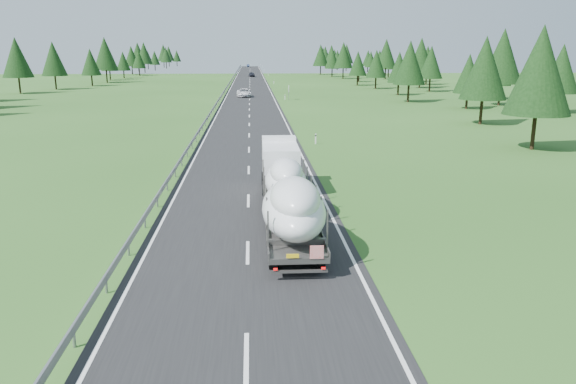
{
  "coord_description": "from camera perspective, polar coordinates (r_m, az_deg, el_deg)",
  "views": [
    {
      "loc": [
        0.26,
        -24.01,
        8.92
      ],
      "look_at": [
        2.09,
        3.95,
        1.81
      ],
      "focal_mm": 35.0,
      "sensor_mm": 36.0,
      "label": 1
    }
  ],
  "objects": [
    {
      "name": "marker_posts",
      "position": [
        179.32,
        -1.78,
        11.55
      ],
      "size": [
        0.13,
        350.08,
        1.0
      ],
      "color": "silver",
      "rests_on": "ground"
    },
    {
      "name": "ground",
      "position": [
        25.62,
        -4.12,
        -6.17
      ],
      "size": [
        400.0,
        400.0,
        0.0
      ],
      "primitive_type": "plane",
      "color": "#27521B",
      "rests_on": "ground"
    },
    {
      "name": "guardrail",
      "position": [
        124.36,
        -6.4,
        10.31
      ],
      "size": [
        0.1,
        400.0,
        0.76
      ],
      "color": "slate",
      "rests_on": "ground"
    },
    {
      "name": "tree_line_left",
      "position": [
        171.72,
        -19.05,
        12.79
      ],
      "size": [
        14.57,
        337.23,
        12.44
      ],
      "color": "black",
      "rests_on": "ground"
    },
    {
      "name": "distant_van",
      "position": [
        111.75,
        -4.5,
        10.02
      ],
      "size": [
        2.93,
        5.82,
        1.58
      ],
      "primitive_type": "imported",
      "rotation": [
        0.0,
        0.0,
        0.06
      ],
      "color": "white",
      "rests_on": "ground"
    },
    {
      "name": "boat_truck",
      "position": [
        29.2,
        -0.04,
        0.42
      ],
      "size": [
        2.85,
        17.51,
        3.59
      ],
      "color": "white",
      "rests_on": "ground"
    },
    {
      "name": "tree_line_right",
      "position": [
        142.42,
        12.27,
        13.09
      ],
      "size": [
        28.56,
        337.39,
        12.65
      ],
      "color": "black",
      "rests_on": "ground"
    },
    {
      "name": "distant_car_dark",
      "position": [
        196.21,
        -3.72,
        11.83
      ],
      "size": [
        2.26,
        4.76,
        1.57
      ],
      "primitive_type": "imported",
      "rotation": [
        0.0,
        0.0,
        0.09
      ],
      "color": "black",
      "rests_on": "ground"
    },
    {
      "name": "distant_car_blue",
      "position": [
        314.28,
        -4.06,
        12.7
      ],
      "size": [
        1.78,
        4.16,
        1.33
      ],
      "primitive_type": "imported",
      "rotation": [
        0.0,
        0.0,
        0.09
      ],
      "color": "#1A2849",
      "rests_on": "ground"
    },
    {
      "name": "road_surface",
      "position": [
        124.33,
        -3.92,
        10.09
      ],
      "size": [
        10.0,
        400.0,
        0.02
      ],
      "primitive_type": "cube",
      "color": "black",
      "rests_on": "ground"
    },
    {
      "name": "highway_sign",
      "position": [
        104.49,
        0.07,
        10.33
      ],
      "size": [
        0.08,
        0.9,
        2.6
      ],
      "color": "slate",
      "rests_on": "ground"
    }
  ]
}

